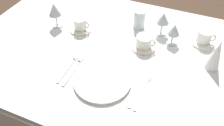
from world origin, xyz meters
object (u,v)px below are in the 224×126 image
at_px(wine_glass_centre, 174,31).
at_px(coffee_cup_left, 144,41).
at_px(fork_outer, 74,69).
at_px(wine_glass_left, 55,10).
at_px(dinner_plate, 102,81).
at_px(drink_tumbler, 139,19).
at_px(napkin_folded, 216,55).
at_px(fork_inner, 69,67).
at_px(spoon_soup, 144,88).
at_px(coffee_cup_right, 81,24).
at_px(coffee_cup_far, 205,37).
at_px(wine_glass_right, 163,20).
at_px(dinner_knife, 136,91).

bearing_deg(wine_glass_centre, coffee_cup_left, -142.94).
distance_m(fork_outer, coffee_cup_left, 0.41).
xyz_separation_m(coffee_cup_left, wine_glass_left, (-0.56, -0.01, 0.07)).
height_order(dinner_plate, fork_outer, dinner_plate).
distance_m(dinner_plate, drink_tumbler, 0.51).
distance_m(coffee_cup_left, napkin_folded, 0.37).
xyz_separation_m(dinner_plate, fork_inner, (-0.20, 0.02, -0.01)).
bearing_deg(fork_inner, spoon_soup, 2.17).
relative_size(fork_inner, coffee_cup_right, 2.17).
height_order(coffee_cup_far, wine_glass_right, wine_glass_right).
bearing_deg(coffee_cup_far, dinner_knife, -116.16).
bearing_deg(wine_glass_centre, fork_outer, -135.18).
height_order(spoon_soup, wine_glass_centre, wine_glass_centre).
height_order(coffee_cup_far, napkin_folded, napkin_folded).
xyz_separation_m(fork_inner, spoon_soup, (0.40, 0.02, 0.00)).
height_order(spoon_soup, wine_glass_left, wine_glass_left).
bearing_deg(fork_outer, coffee_cup_right, 111.96).
bearing_deg(napkin_folded, wine_glass_right, 149.39).
bearing_deg(coffee_cup_right, wine_glass_left, -174.06).
bearing_deg(coffee_cup_far, drink_tumbler, 178.55).
bearing_deg(coffee_cup_left, spoon_soup, -72.31).
relative_size(spoon_soup, coffee_cup_far, 2.19).
xyz_separation_m(spoon_soup, drink_tumbler, (-0.18, 0.47, 0.05)).
height_order(coffee_cup_far, wine_glass_left, wine_glass_left).
bearing_deg(coffee_cup_right, fork_inner, -73.12).
bearing_deg(fork_inner, wine_glass_left, 130.75).
distance_m(coffee_cup_far, wine_glass_centre, 0.18).
bearing_deg(spoon_soup, drink_tumbler, 110.98).
distance_m(coffee_cup_right, wine_glass_centre, 0.55).
relative_size(dinner_plate, wine_glass_centre, 2.24).
relative_size(dinner_knife, wine_glass_centre, 1.75).
relative_size(wine_glass_centre, napkin_folded, 0.71).
bearing_deg(spoon_soup, dinner_plate, -168.77).
height_order(dinner_plate, coffee_cup_right, coffee_cup_right).
xyz_separation_m(spoon_soup, napkin_folded, (0.28, 0.27, 0.08)).
bearing_deg(fork_outer, drink_tumbler, 68.94).
height_order(dinner_plate, coffee_cup_far, coffee_cup_far).
bearing_deg(fork_inner, coffee_cup_left, 44.14).
relative_size(coffee_cup_far, wine_glass_left, 0.66).
height_order(drink_tumbler, napkin_folded, napkin_folded).
xyz_separation_m(wine_glass_centre, wine_glass_left, (-0.70, -0.11, 0.02)).
distance_m(fork_inner, coffee_cup_far, 0.77).
bearing_deg(napkin_folded, fork_outer, -155.85).
xyz_separation_m(coffee_cup_far, drink_tumbler, (-0.39, 0.01, 0.01)).
xyz_separation_m(fork_inner, drink_tumbler, (0.22, 0.48, 0.05)).
height_order(dinner_plate, wine_glass_centre, wine_glass_centre).
xyz_separation_m(wine_glass_centre, drink_tumbler, (-0.22, 0.08, -0.03)).
bearing_deg(wine_glass_left, wine_glass_right, 15.52).
xyz_separation_m(spoon_soup, wine_glass_centre, (0.04, 0.39, 0.08)).
relative_size(dinner_knife, wine_glass_right, 1.55).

